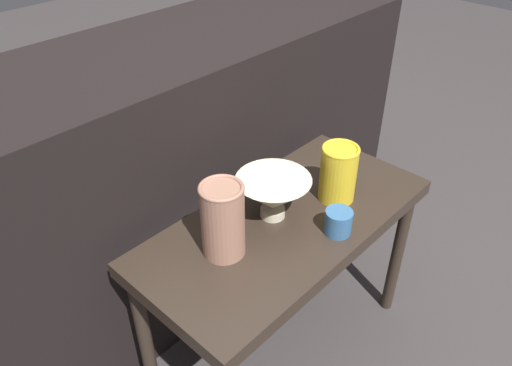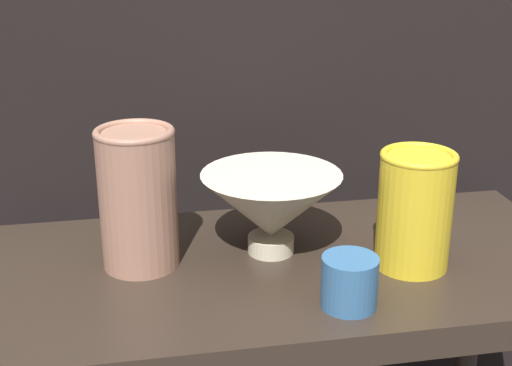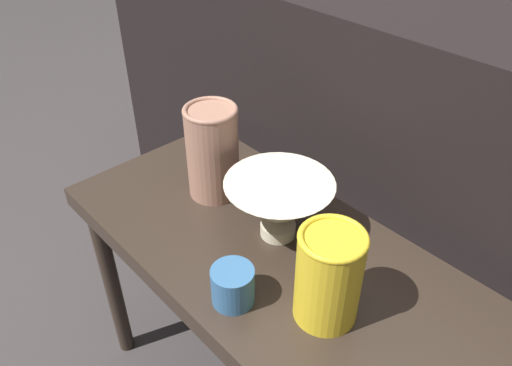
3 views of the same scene
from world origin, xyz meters
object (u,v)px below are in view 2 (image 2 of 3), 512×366
object	(u,v)px
vase_textured_left	(138,197)
vase_colorful_right	(415,209)
cup	(349,282)
bowl	(271,207)

from	to	relation	value
vase_textured_left	vase_colorful_right	distance (m)	0.35
vase_textured_left	cup	bearing A→B (deg)	-32.94
cup	vase_textured_left	bearing A→B (deg)	147.06
bowl	cup	distance (m)	0.17
vase_textured_left	cup	size ratio (longest dim) A/B	2.78
vase_colorful_right	cup	world-z (taller)	vase_colorful_right
vase_textured_left	vase_colorful_right	bearing A→B (deg)	-11.03
bowl	cup	size ratio (longest dim) A/B	2.81
vase_textured_left	cup	distance (m)	0.28
cup	bowl	bearing A→B (deg)	111.31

